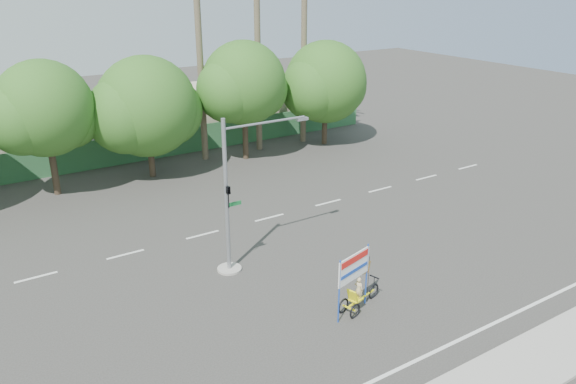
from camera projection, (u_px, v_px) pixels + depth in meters
ground at (327, 294)px, 23.47m from camera, size 120.00×120.00×0.00m
fence at (148, 146)px, 39.97m from camera, size 38.00×0.08×2.00m
building_right at (221, 109)px, 47.22m from camera, size 14.00×8.00×3.60m
tree_left at (44, 112)px, 32.20m from camera, size 6.66×5.60×8.07m
tree_center at (146, 110)px, 35.43m from camera, size 7.62×6.40×7.85m
tree_right at (243, 86)px, 38.67m from camera, size 6.90×5.80×8.36m
tree_far_right at (325, 85)px, 42.40m from camera, size 7.38×6.20×7.94m
palm_tall at (257, 5)px, 38.97m from camera, size 3.73×3.79×17.45m
palm_mid at (304, 18)px, 41.37m from camera, size 3.73×3.79×15.45m
palm_short at (198, 32)px, 37.29m from camera, size 3.73×3.79×14.45m
traffic_signal at (233, 209)px, 24.43m from camera, size 4.72×1.10×7.00m
trike_billboard at (357, 286)px, 21.95m from camera, size 2.69×1.05×2.72m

